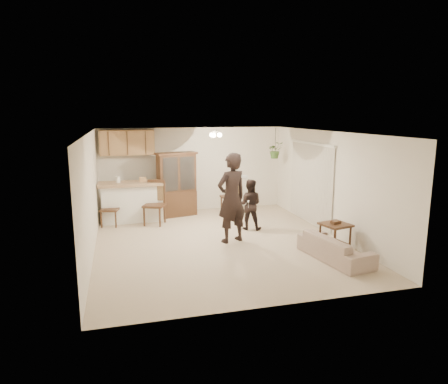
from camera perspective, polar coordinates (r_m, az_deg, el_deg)
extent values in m
plane|color=#C3AF93|center=(9.27, -0.69, -7.13)|extent=(6.50, 6.50, 0.00)
cube|color=white|center=(8.81, -0.73, 8.50)|extent=(5.50, 6.50, 0.02)
cube|color=white|center=(12.09, -4.46, 3.24)|extent=(5.50, 0.02, 2.50)
cube|color=white|center=(5.94, 6.97, -5.15)|extent=(5.50, 0.02, 2.50)
cube|color=white|center=(8.72, -18.53, -0.39)|extent=(0.02, 6.50, 2.50)
cube|color=white|center=(9.97, 14.81, 1.21)|extent=(0.02, 6.50, 2.50)
cube|color=white|center=(11.15, -12.95, -1.60)|extent=(1.60, 0.55, 1.00)
cube|color=tan|center=(11.05, -13.08, 1.18)|extent=(1.75, 0.70, 0.08)
cube|color=#976842|center=(11.64, -13.67, 6.86)|extent=(1.50, 0.34, 0.70)
imported|color=#385F26|center=(11.85, 7.32, 5.94)|extent=(0.43, 0.37, 0.48)
cylinder|color=black|center=(11.82, 7.36, 7.51)|extent=(0.01, 0.01, 0.65)
imported|color=beige|center=(8.39, 15.61, -6.91)|extent=(1.02, 1.97, 0.73)
imported|color=black|center=(9.06, 1.10, -1.65)|extent=(0.76, 0.63, 1.80)
imported|color=black|center=(10.11, 3.67, -1.63)|extent=(0.81, 0.74, 1.35)
cube|color=#3A2415|center=(11.58, -6.72, -1.64)|extent=(1.14, 0.67, 0.72)
cube|color=#3A2415|center=(11.42, -6.82, 2.74)|extent=(1.13, 0.62, 1.07)
cube|color=#ADB9BD|center=(11.42, -6.82, 2.74)|extent=(0.91, 0.24, 0.94)
cube|color=#3A2415|center=(11.35, -6.88, 5.51)|extent=(1.24, 0.71, 0.05)
cube|color=#3A2415|center=(8.84, 15.65, -4.51)|extent=(0.66, 0.66, 0.04)
cube|color=#3A2415|center=(8.96, 15.51, -7.10)|extent=(0.56, 0.56, 0.03)
cube|color=#3A2415|center=(8.82, 15.67, -4.17)|extent=(0.22, 0.17, 0.07)
cube|color=#3A2415|center=(10.84, -15.97, -2.40)|extent=(0.55, 0.55, 0.05)
cube|color=olive|center=(10.78, -16.05, -0.99)|extent=(0.33, 0.12, 0.39)
cube|color=#3A2415|center=(10.73, -16.12, 0.34)|extent=(0.41, 0.14, 0.08)
cube|color=#3A2415|center=(10.72, -9.93, -1.89)|extent=(0.68, 0.68, 0.06)
cube|color=olive|center=(10.66, -9.99, -0.24)|extent=(0.37, 0.20, 0.45)
cube|color=#3A2415|center=(10.60, -10.04, 1.31)|extent=(0.45, 0.23, 0.09)
cube|color=#3A2415|center=(11.66, 0.97, -0.68)|extent=(0.57, 0.57, 0.06)
cube|color=olive|center=(11.60, 0.97, 0.83)|extent=(0.38, 0.08, 0.45)
cube|color=#3A2415|center=(11.55, 0.98, 2.26)|extent=(0.47, 0.09, 0.09)
cube|color=white|center=(8.55, 3.02, 2.19)|extent=(0.11, 0.19, 0.05)
cube|color=white|center=(9.79, 3.50, -1.35)|extent=(0.08, 0.12, 0.03)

